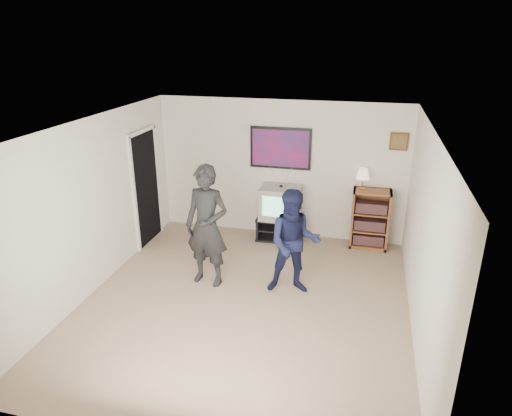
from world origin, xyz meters
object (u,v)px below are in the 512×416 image
at_px(person_short, 294,243).
at_px(person_tall, 207,226).
at_px(media_stand, 280,228).
at_px(crt_television, 281,202).
at_px(bookshelf, 370,219).

bearing_deg(person_short, person_tall, 171.03).
distance_m(media_stand, person_short, 1.90).
bearing_deg(media_stand, crt_television, -2.70).
xyz_separation_m(person_tall, person_short, (1.29, 0.05, -0.14)).
distance_m(bookshelf, person_tall, 3.00).
distance_m(bookshelf, person_short, 2.09).
bearing_deg(bookshelf, media_stand, -178.20).
bearing_deg(bookshelf, person_short, -120.58).
bearing_deg(person_tall, bookshelf, 45.90).
xyz_separation_m(bookshelf, person_short, (-1.05, -1.78, 0.25)).
relative_size(crt_television, person_short, 0.44).
bearing_deg(crt_television, person_short, -71.80).
relative_size(crt_television, person_tall, 0.38).
distance_m(person_tall, person_short, 1.30).
distance_m(media_stand, crt_television, 0.50).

